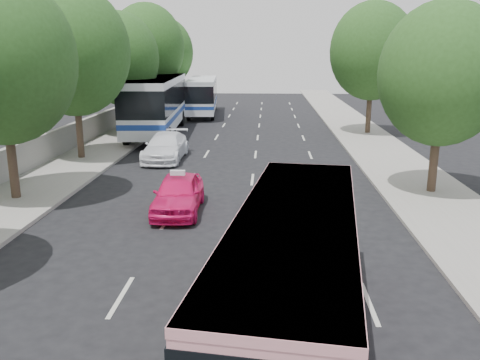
# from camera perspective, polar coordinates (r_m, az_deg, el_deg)

# --- Properties ---
(ground) EXTENTS (120.00, 120.00, 0.00)m
(ground) POSITION_cam_1_polar(r_m,az_deg,el_deg) (14.67, -3.78, -9.56)
(ground) COLOR black
(ground) RESTS_ON ground
(sidewalk_left) EXTENTS (4.00, 90.00, 0.15)m
(sidewalk_left) POSITION_cam_1_polar(r_m,az_deg,el_deg) (35.32, -13.72, 4.37)
(sidewalk_left) COLOR #9E998E
(sidewalk_left) RESTS_ON ground
(sidewalk_right) EXTENTS (4.00, 90.00, 0.12)m
(sidewalk_right) POSITION_cam_1_polar(r_m,az_deg,el_deg) (34.51, 14.51, 4.07)
(sidewalk_right) COLOR #9E998E
(sidewalk_right) RESTS_ON ground
(low_wall) EXTENTS (0.30, 90.00, 1.50)m
(low_wall) POSITION_cam_1_polar(r_m,az_deg,el_deg) (35.76, -16.57, 5.65)
(low_wall) COLOR #9E998E
(low_wall) RESTS_ON sidewalk_left
(tree_left_b) EXTENTS (5.70, 5.70, 8.88)m
(tree_left_b) POSITION_cam_1_polar(r_m,az_deg,el_deg) (21.75, -25.23, 12.71)
(tree_left_b) COLOR #38281E
(tree_left_b) RESTS_ON ground
(tree_left_c) EXTENTS (6.00, 6.00, 9.35)m
(tree_left_c) POSITION_cam_1_polar(r_m,az_deg,el_deg) (29.14, -18.15, 14.02)
(tree_left_c) COLOR #38281E
(tree_left_c) RESTS_ON ground
(tree_left_d) EXTENTS (5.52, 5.52, 8.60)m
(tree_left_d) POSITION_cam_1_polar(r_m,az_deg,el_deg) (36.70, -13.40, 13.49)
(tree_left_d) COLOR #38281E
(tree_left_d) RESTS_ON ground
(tree_left_e) EXTENTS (6.30, 6.30, 9.82)m
(tree_left_e) POSITION_cam_1_polar(r_m,az_deg,el_deg) (44.42, -10.37, 14.75)
(tree_left_e) COLOR #38281E
(tree_left_e) RESTS_ON ground
(tree_left_f) EXTENTS (5.88, 5.88, 9.16)m
(tree_left_f) POSITION_cam_1_polar(r_m,az_deg,el_deg) (52.28, -8.51, 14.25)
(tree_left_f) COLOR #38281E
(tree_left_f) RESTS_ON ground
(tree_right_near) EXTENTS (5.10, 5.10, 7.95)m
(tree_right_near) POSITION_cam_1_polar(r_m,az_deg,el_deg) (22.42, 22.03, 11.45)
(tree_right_near) COLOR #38281E
(tree_right_near) RESTS_ON ground
(tree_right_far) EXTENTS (6.00, 6.00, 9.35)m
(tree_right_far) POSITION_cam_1_polar(r_m,az_deg,el_deg) (37.98, 14.81, 14.16)
(tree_right_far) COLOR #38281E
(tree_right_far) RESTS_ON ground
(pink_bus) EXTENTS (3.47, 9.23, 2.87)m
(pink_bus) POSITION_cam_1_polar(r_m,az_deg,el_deg) (10.31, 6.16, -9.47)
(pink_bus) COLOR pink
(pink_bus) RESTS_ON ground
(pink_taxi) EXTENTS (1.81, 4.25, 1.43)m
(pink_taxi) POSITION_cam_1_polar(r_m,az_deg,el_deg) (19.22, -6.95, -1.52)
(pink_taxi) COLOR #EE1466
(pink_taxi) RESTS_ON ground
(white_pickup) EXTENTS (2.06, 5.04, 1.46)m
(white_pickup) POSITION_cam_1_polar(r_m,az_deg,el_deg) (28.64, -8.35, 3.71)
(white_pickup) COLOR white
(white_pickup) RESTS_ON ground
(tour_coach_front) EXTENTS (3.86, 13.79, 4.08)m
(tour_coach_front) POSITION_cam_1_polar(r_m,az_deg,el_deg) (37.39, -9.33, 8.81)
(tour_coach_front) COLOR white
(tour_coach_front) RESTS_ON ground
(tour_coach_rear) EXTENTS (3.34, 11.53, 3.40)m
(tour_coach_rear) POSITION_cam_1_polar(r_m,az_deg,el_deg) (48.63, -4.25, 9.71)
(tour_coach_rear) COLOR white
(tour_coach_rear) RESTS_ON ground
(taxi_roof_sign) EXTENTS (0.55, 0.19, 0.18)m
(taxi_roof_sign) POSITION_cam_1_polar(r_m,az_deg,el_deg) (19.02, -7.02, 0.82)
(taxi_roof_sign) COLOR silver
(taxi_roof_sign) RESTS_ON pink_taxi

